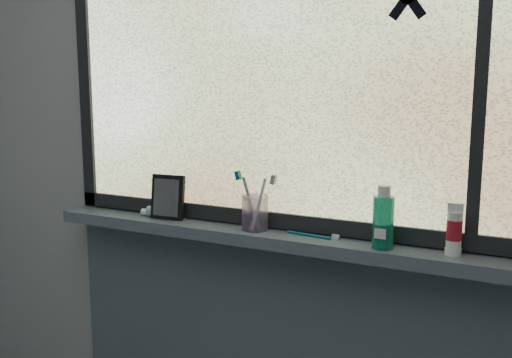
{
  "coord_description": "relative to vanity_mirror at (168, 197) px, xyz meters",
  "views": [
    {
      "loc": [
        0.76,
        -0.36,
        1.48
      ],
      "look_at": [
        0.05,
        1.05,
        1.22
      ],
      "focal_mm": 40.0,
      "sensor_mm": 36.0,
      "label": 1
    }
  ],
  "objects": [
    {
      "name": "toothpaste_tube",
      "position": [
        -0.03,
        0.0,
        -0.06
      ],
      "size": [
        0.22,
        0.08,
        0.04
      ],
      "primitive_type": null,
      "rotation": [
        0.0,
        0.0,
        0.18
      ],
      "color": "silver",
      "rests_on": "windowsill"
    },
    {
      "name": "cream_tube",
      "position": [
        0.95,
        0.0,
        -0.0
      ],
      "size": [
        0.05,
        0.05,
        0.1
      ],
      "primitive_type": "cylinder",
      "rotation": [
        0.0,
        0.0,
        0.28
      ],
      "color": "silver",
      "rests_on": "windowsill"
    },
    {
      "name": "frame_left",
      "position": [
        -0.39,
        0.04,
        0.43
      ],
      "size": [
        0.05,
        0.03,
        1.1
      ],
      "primitive_type": "cube",
      "color": "black",
      "rests_on": "wall_back"
    },
    {
      "name": "windowsill",
      "position": [
        0.39,
        -0.0,
        -0.1
      ],
      "size": [
        1.62,
        0.14,
        0.04
      ],
      "primitive_type": "cube",
      "color": "#4B5764",
      "rests_on": "wall_back"
    },
    {
      "name": "mouthwash_bottle",
      "position": [
        0.76,
        -0.02,
        0.01
      ],
      "size": [
        0.06,
        0.06,
        0.15
      ],
      "primitive_type": "cylinder",
      "rotation": [
        0.0,
        0.0,
        0.01
      ],
      "color": "#1C9275",
      "rests_on": "windowsill"
    },
    {
      "name": "toothbrush_cup",
      "position": [
        0.34,
        0.0,
        -0.02
      ],
      "size": [
        0.09,
        0.09,
        0.11
      ],
      "primitive_type": "cylinder",
      "rotation": [
        0.0,
        0.0,
        -0.02
      ],
      "color": "#A990BE",
      "rests_on": "windowsill"
    },
    {
      "name": "window_pane",
      "position": [
        0.39,
        0.05,
        0.43
      ],
      "size": [
        1.5,
        0.01,
        1.0
      ],
      "primitive_type": "cube",
      "color": "silver",
      "rests_on": "wall_back"
    },
    {
      "name": "frame_mullion",
      "position": [
        0.99,
        0.04,
        0.43
      ],
      "size": [
        0.03,
        0.03,
        1.0
      ],
      "primitive_type": "cube",
      "color": "black",
      "rests_on": "wall_back"
    },
    {
      "name": "vanity_mirror",
      "position": [
        0.0,
        0.0,
        0.0
      ],
      "size": [
        0.13,
        0.07,
        0.15
      ],
      "primitive_type": "cube",
      "rotation": [
        0.0,
        0.0,
        0.09
      ],
      "color": "black",
      "rests_on": "windowsill"
    },
    {
      "name": "frame_bottom",
      "position": [
        0.39,
        0.04,
        -0.05
      ],
      "size": [
        1.6,
        0.03,
        0.05
      ],
      "primitive_type": "cube",
      "color": "black",
      "rests_on": "windowsill"
    },
    {
      "name": "toothbrush_lying",
      "position": [
        0.52,
        0.0,
        -0.07
      ],
      "size": [
        0.19,
        0.04,
        0.01
      ],
      "primitive_type": null,
      "rotation": [
        0.0,
        0.0,
        -0.14
      ],
      "color": "#0B5769",
      "rests_on": "windowsill"
    },
    {
      "name": "wall_back",
      "position": [
        0.39,
        0.07,
        0.15
      ],
      "size": [
        3.0,
        0.01,
        2.5
      ],
      "primitive_type": "cube",
      "color": "#9EA3A8",
      "rests_on": "ground"
    }
  ]
}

